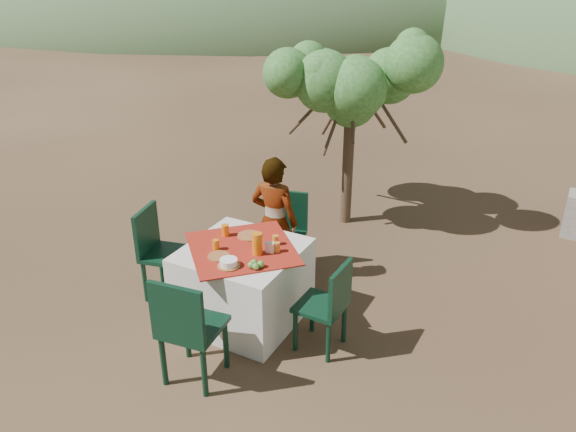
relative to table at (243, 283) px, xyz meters
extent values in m
plane|color=#311E16|center=(0.27, 0.02, -0.38)|extent=(160.00, 160.00, 0.00)
cube|color=silver|center=(0.00, 0.00, 0.00)|extent=(1.02, 1.02, 0.75)
cube|color=#A72818|center=(0.00, 0.00, 0.38)|extent=(1.30, 1.30, 0.01)
cylinder|color=black|center=(-0.16, 0.69, -0.16)|extent=(0.04, 0.04, 0.45)
cylinder|color=black|center=(0.17, 0.77, -0.16)|extent=(0.04, 0.04, 0.45)
cylinder|color=black|center=(-0.24, 1.01, -0.16)|extent=(0.04, 0.04, 0.45)
cylinder|color=black|center=(0.08, 1.10, -0.16)|extent=(0.04, 0.04, 0.45)
cube|color=black|center=(-0.04, 0.89, 0.07)|extent=(0.51, 0.51, 0.04)
cube|color=black|center=(-0.08, 1.08, 0.31)|extent=(0.42, 0.14, 0.44)
cylinder|color=black|center=(0.25, -0.69, -0.13)|extent=(0.05, 0.05, 0.49)
cylinder|color=black|center=(-0.12, -0.73, -0.13)|extent=(0.05, 0.05, 0.49)
cylinder|color=black|center=(0.29, -1.05, -0.13)|extent=(0.05, 0.05, 0.49)
cylinder|color=black|center=(-0.08, -1.10, -0.13)|extent=(0.05, 0.05, 0.49)
cube|color=black|center=(0.09, -0.89, 0.11)|extent=(0.51, 0.51, 0.04)
cube|color=black|center=(0.11, -1.10, 0.38)|extent=(0.46, 0.10, 0.48)
cylinder|color=black|center=(-0.68, -0.15, -0.15)|extent=(0.05, 0.05, 0.47)
cylinder|color=black|center=(-0.76, 0.19, -0.15)|extent=(0.05, 0.05, 0.47)
cylinder|color=black|center=(-1.02, -0.23, -0.15)|extent=(0.05, 0.05, 0.47)
cylinder|color=black|center=(-1.10, 0.11, -0.15)|extent=(0.05, 0.05, 0.47)
cube|color=black|center=(-0.89, -0.02, 0.09)|extent=(0.53, 0.53, 0.04)
cube|color=black|center=(-1.08, -0.06, 0.34)|extent=(0.14, 0.44, 0.46)
cylinder|color=black|center=(0.67, 0.11, -0.17)|extent=(0.04, 0.04, 0.43)
cylinder|color=black|center=(0.67, -0.21, -0.17)|extent=(0.04, 0.04, 0.43)
cylinder|color=black|center=(1.00, 0.10, -0.17)|extent=(0.04, 0.04, 0.43)
cylinder|color=black|center=(0.99, -0.22, -0.17)|extent=(0.04, 0.04, 0.43)
cube|color=black|center=(0.83, -0.06, 0.05)|extent=(0.41, 0.41, 0.04)
cube|color=black|center=(1.01, -0.06, 0.28)|extent=(0.05, 0.40, 0.42)
imported|color=#8C6651|center=(-0.07, 0.73, 0.32)|extent=(0.53, 0.36, 1.40)
cylinder|color=#4D3D26|center=(0.03, 2.45, 0.42)|extent=(0.14, 0.14, 1.60)
sphere|color=#255720|center=(0.03, 2.45, 1.22)|extent=(0.69, 0.69, 0.69)
sphere|color=#255720|center=(0.66, 2.45, 1.40)|extent=(0.64, 0.64, 0.64)
sphere|color=#255720|center=(-0.54, 2.56, 1.34)|extent=(0.60, 0.60, 0.60)
sphere|color=#255720|center=(0.15, 3.08, 1.45)|extent=(0.62, 0.62, 0.62)
sphere|color=#255720|center=(0.09, 1.87, 1.28)|extent=(0.55, 0.55, 0.55)
ellipsoid|color=#395932|center=(-17.73, 30.02, -0.38)|extent=(40.00, 40.00, 16.00)
cylinder|color=brown|center=(-0.06, 0.23, 0.39)|extent=(0.23, 0.23, 0.01)
cylinder|color=brown|center=(-0.09, -0.24, 0.39)|extent=(0.20, 0.20, 0.01)
cylinder|color=orange|center=(-0.27, 0.13, 0.44)|extent=(0.07, 0.07, 0.11)
cylinder|color=orange|center=(-0.19, -0.14, 0.43)|extent=(0.06, 0.06, 0.10)
cylinder|color=orange|center=(0.18, -0.03, 0.49)|extent=(0.09, 0.09, 0.21)
cylinder|color=brown|center=(0.08, -0.33, 0.39)|extent=(0.20, 0.20, 0.01)
cylinder|color=white|center=(0.08, -0.33, 0.42)|extent=(0.15, 0.15, 0.06)
cylinder|color=orange|center=(0.32, 0.09, 0.43)|extent=(0.06, 0.06, 0.09)
cylinder|color=orange|center=(0.24, 0.20, 0.43)|extent=(0.06, 0.06, 0.09)
cube|color=white|center=(0.27, 0.05, 0.43)|extent=(0.08, 0.05, 0.10)
sphere|color=#588F34|center=(0.27, -0.23, 0.41)|extent=(0.06, 0.06, 0.06)
sphere|color=#588F34|center=(0.33, -0.22, 0.41)|extent=(0.06, 0.06, 0.06)
sphere|color=#588F34|center=(0.31, -0.27, 0.41)|extent=(0.06, 0.06, 0.06)
sphere|color=#588F34|center=(0.27, -0.27, 0.41)|extent=(0.06, 0.06, 0.06)
camera|label=1|loc=(2.49, -3.79, 2.85)|focal=35.00mm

